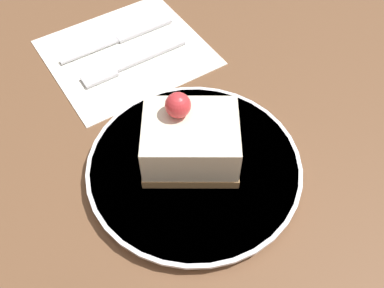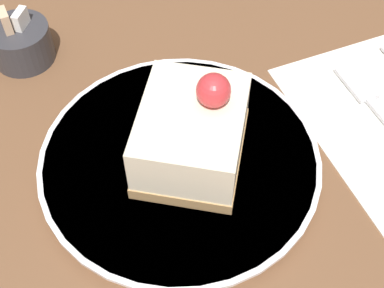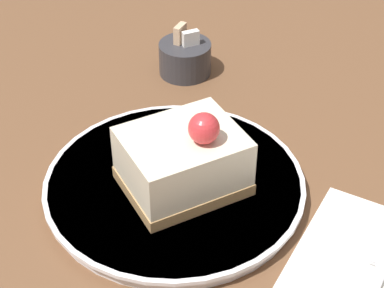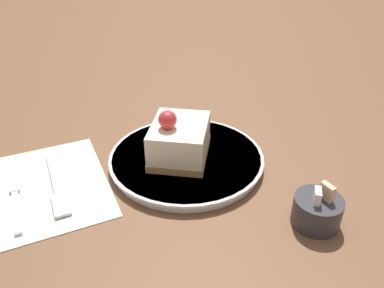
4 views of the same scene
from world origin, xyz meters
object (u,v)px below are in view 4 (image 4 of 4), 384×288
Objects in this scene: sugar_bowl at (317,210)px; cake_slice at (179,140)px; plate at (186,159)px; fork at (57,188)px; knife at (14,185)px.

cake_slice is at bearing -46.43° from sugar_bowl.
fork is (0.20, 0.03, -0.00)m from plate.
fork is at bearing 28.66° from cake_slice.
plate is at bearing -156.38° from cake_slice.
cake_slice is at bearing 4.91° from plate.
sugar_bowl is at bearing 145.61° from knife.
cake_slice reaches higher than knife.
sugar_bowl is at bearing 144.83° from fork.
plate reaches higher than knife.
sugar_bowl is at bearing 152.28° from cake_slice.
cake_slice is 0.19m from fork.
knife is 0.43m from sugar_bowl.
plate is 0.22m from sugar_bowl.
sugar_bowl is (-0.15, 0.16, -0.03)m from cake_slice.
plate is 0.26m from knife.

